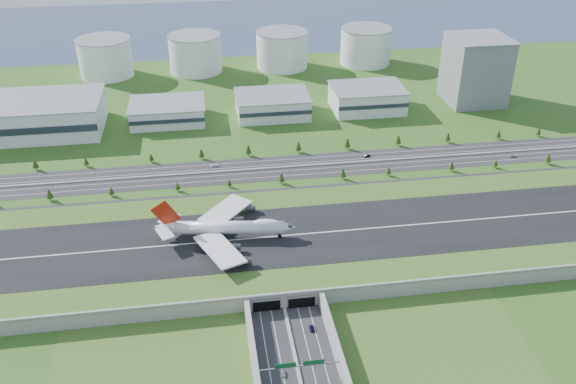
{
  "coord_description": "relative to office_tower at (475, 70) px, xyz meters",
  "views": [
    {
      "loc": [
        -31.99,
        -275.23,
        196.96
      ],
      "look_at": [
        14.67,
        35.0,
        15.36
      ],
      "focal_mm": 38.0,
      "sensor_mm": 36.0,
      "label": 1
    }
  ],
  "objects": [
    {
      "name": "bay_water",
      "position": [
        -200.0,
        285.0,
        -27.47
      ],
      "size": [
        1200.0,
        260.0,
        0.06
      ],
      "primitive_type": "cube",
      "color": "#334562",
      "rests_on": "ground"
    },
    {
      "name": "fuel_tank_c",
      "position": [
        -150.0,
        115.0,
        -10.0
      ],
      "size": [
        50.0,
        50.0,
        35.0
      ],
      "primitive_type": "cylinder",
      "color": "silver",
      "rests_on": "ground"
    },
    {
      "name": "sign_gantry_near",
      "position": [
        -200.0,
        -290.04,
        -20.55
      ],
      "size": [
        38.7,
        0.7,
        9.8
      ],
      "color": "gray",
      "rests_on": "ground"
    },
    {
      "name": "airfield_deck",
      "position": [
        -200.0,
        -195.09,
        -23.38
      ],
      "size": [
        520.0,
        100.0,
        9.2
      ],
      "color": "gray",
      "rests_on": "ground"
    },
    {
      "name": "car_0",
      "position": [
        -206.32,
        -286.97,
        -26.68
      ],
      "size": [
        1.65,
        4.08,
        1.39
      ],
      "primitive_type": "imported",
      "rotation": [
        0.0,
        0.0,
        0.0
      ],
      "color": "#B6B6BB",
      "rests_on": "ground"
    },
    {
      "name": "car_7",
      "position": [
        -227.23,
        -91.0,
        -26.58
      ],
      "size": [
        5.75,
        2.81,
        1.61
      ],
      "primitive_type": "imported",
      "rotation": [
        0.0,
        0.0,
        -1.67
      ],
      "color": "white",
      "rests_on": "ground"
    },
    {
      "name": "office_tower",
      "position": [
        0.0,
        0.0,
        0.0
      ],
      "size": [
        46.0,
        46.0,
        55.0
      ],
      "primitive_type": "cube",
      "color": "slate",
      "rests_on": "ground"
    },
    {
      "name": "underpass_road",
      "position": [
        -200.0,
        -294.42,
        -24.07
      ],
      "size": [
        38.8,
        120.4,
        8.0
      ],
      "color": "#28282B",
      "rests_on": "ground"
    },
    {
      "name": "car_5",
      "position": [
        -117.96,
        -92.43,
        -26.57
      ],
      "size": [
        5.21,
        3.54,
        1.63
      ],
      "primitive_type": "imported",
      "rotation": [
        0.0,
        0.0,
        -1.16
      ],
      "color": "black",
      "rests_on": "ground"
    },
    {
      "name": "tree_row",
      "position": [
        -197.41,
        -97.82,
        -22.68
      ],
      "size": [
        504.98,
        48.75,
        8.49
      ],
      "color": "#3D2819",
      "rests_on": "ground"
    },
    {
      "name": "car_6",
      "position": [
        -14.25,
        -108.3,
        -26.62
      ],
      "size": [
        5.77,
        3.32,
        1.51
      ],
      "primitive_type": "imported",
      "rotation": [
        0.0,
        0.0,
        1.42
      ],
      "color": "#B0B0B4",
      "rests_on": "ground"
    },
    {
      "name": "car_2",
      "position": [
        -189.32,
        -261.54,
        -26.73
      ],
      "size": [
        2.22,
        4.73,
        1.31
      ],
      "primitive_type": "imported",
      "rotation": [
        0.0,
        0.0,
        3.13
      ],
      "color": "#0C0C3C",
      "rests_on": "ground"
    },
    {
      "name": "ground",
      "position": [
        -200.0,
        -195.0,
        -27.5
      ],
      "size": [
        1200.0,
        1200.0,
        0.0
      ],
      "primitive_type": "plane",
      "color": "#305C1C",
      "rests_on": "ground"
    },
    {
      "name": "hangar_mid_a",
      "position": [
        -260.0,
        -5.0,
        -20.0
      ],
      "size": [
        58.0,
        42.0,
        15.0
      ],
      "primitive_type": "cube",
      "color": "silver",
      "rests_on": "ground"
    },
    {
      "name": "hangar_west",
      "position": [
        -370.0,
        -10.0,
        -15.0
      ],
      "size": [
        120.0,
        60.0,
        25.0
      ],
      "primitive_type": "cube",
      "color": "silver",
      "rests_on": "ground"
    },
    {
      "name": "hangar_mid_b",
      "position": [
        -175.0,
        -5.0,
        -19.0
      ],
      "size": [
        58.0,
        42.0,
        17.0
      ],
      "primitive_type": "cube",
      "color": "silver",
      "rests_on": "ground"
    },
    {
      "name": "fuel_tank_b",
      "position": [
        -235.0,
        115.0,
        -10.0
      ],
      "size": [
        50.0,
        50.0,
        35.0
      ],
      "primitive_type": "cylinder",
      "color": "silver",
      "rests_on": "ground"
    },
    {
      "name": "fuel_tank_a",
      "position": [
        -320.0,
        115.0,
        -10.0
      ],
      "size": [
        50.0,
        50.0,
        35.0
      ],
      "primitive_type": "cylinder",
      "color": "silver",
      "rests_on": "ground"
    },
    {
      "name": "fuel_tank_d",
      "position": [
        -65.0,
        115.0,
        -10.0
      ],
      "size": [
        50.0,
        50.0,
        35.0
      ],
      "primitive_type": "cylinder",
      "color": "silver",
      "rests_on": "ground"
    },
    {
      "name": "hangar_mid_c",
      "position": [
        -95.0,
        -5.0,
        -18.0
      ],
      "size": [
        58.0,
        42.0,
        19.0
      ],
      "primitive_type": "cube",
      "color": "silver",
      "rests_on": "ground"
    },
    {
      "name": "boeing_747",
      "position": [
        -224.44,
        -191.86,
        -12.7
      ],
      "size": [
        77.79,
        73.06,
        24.13
      ],
      "rotation": [
        0.0,
        0.0,
        -0.14
      ],
      "color": "white",
      "rests_on": "airfield_deck"
    },
    {
      "name": "north_expressway",
      "position": [
        -200.0,
        -100.0,
        -27.44
      ],
      "size": [
        560.0,
        36.0,
        0.12
      ],
      "primitive_type": "cube",
      "color": "#28282B",
      "rests_on": "ground"
    }
  ]
}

